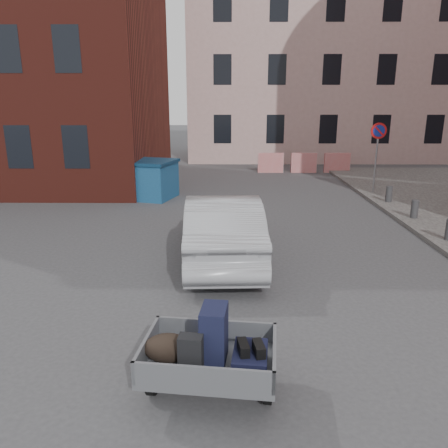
{
  "coord_description": "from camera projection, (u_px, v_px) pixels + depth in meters",
  "views": [
    {
      "loc": [
        0.33,
        -7.32,
        3.57
      ],
      "look_at": [
        0.24,
        1.38,
        1.1
      ],
      "focal_mm": 35.0,
      "sensor_mm": 36.0,
      "label": 1
    }
  ],
  "objects": [
    {
      "name": "ground",
      "position": [
        210.0,
        302.0,
        8.02
      ],
      "size": [
        120.0,
        120.0,
        0.0
      ],
      "primitive_type": "plane",
      "color": "#38383A",
      "rests_on": "ground"
    },
    {
      "name": "building_brick",
      "position": [
        11.0,
        17.0,
        18.7
      ],
      "size": [
        12.0,
        10.0,
        14.0
      ],
      "primitive_type": "cube",
      "color": "#591E16",
      "rests_on": "ground"
    },
    {
      "name": "building_pink",
      "position": [
        319.0,
        43.0,
        27.22
      ],
      "size": [
        16.0,
        8.0,
        14.0
      ],
      "primitive_type": "cube",
      "color": "#BF9A93",
      "rests_on": "ground"
    },
    {
      "name": "no_parking_sign",
      "position": [
        378.0,
        143.0,
        16.54
      ],
      "size": [
        0.6,
        0.09,
        2.65
      ],
      "color": "gray",
      "rests_on": "sidewalk"
    },
    {
      "name": "barriers",
      "position": [
        304.0,
        163.0,
        22.28
      ],
      "size": [
        4.7,
        0.18,
        1.0
      ],
      "color": "red",
      "rests_on": "ground"
    },
    {
      "name": "trailer",
      "position": [
        209.0,
        354.0,
        5.3
      ],
      "size": [
        1.71,
        1.88,
        1.2
      ],
      "rotation": [
        0.0,
        0.0,
        -0.11
      ],
      "color": "black",
      "rests_on": "ground"
    },
    {
      "name": "dumpster",
      "position": [
        130.0,
        178.0,
        16.62
      ],
      "size": [
        3.76,
        2.64,
        1.43
      ],
      "rotation": [
        0.0,
        0.0,
        -0.28
      ],
      "color": "#1A4F7F",
      "rests_on": "ground"
    },
    {
      "name": "silver_car",
      "position": [
        223.0,
        227.0,
        9.98
      ],
      "size": [
        1.86,
        4.74,
        1.54
      ],
      "primitive_type": "imported",
      "rotation": [
        0.0,
        0.0,
        3.19
      ],
      "color": "#A1A3A8",
      "rests_on": "ground"
    }
  ]
}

